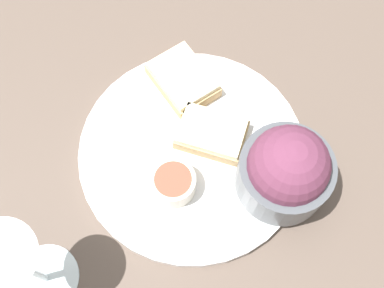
{
  "coord_description": "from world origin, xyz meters",
  "views": [
    {
      "loc": [
        0.14,
        -0.17,
        0.57
      ],
      "look_at": [
        0.0,
        0.0,
        0.03
      ],
      "focal_mm": 45.0,
      "sensor_mm": 36.0,
      "label": 1
    }
  ],
  "objects_px": {
    "salad_bowl": "(286,170)",
    "sauce_ramekin": "(173,183)",
    "cheese_toast_near": "(183,79)",
    "wine_glass": "(16,265)",
    "cheese_toast_far": "(212,134)"
  },
  "relations": [
    {
      "from": "sauce_ramekin",
      "to": "wine_glass",
      "type": "bearing_deg",
      "value": -103.78
    },
    {
      "from": "cheese_toast_near",
      "to": "wine_glass",
      "type": "height_order",
      "value": "wine_glass"
    },
    {
      "from": "sauce_ramekin",
      "to": "wine_glass",
      "type": "xyz_separation_m",
      "value": [
        -0.04,
        -0.17,
        0.07
      ]
    },
    {
      "from": "sauce_ramekin",
      "to": "cheese_toast_far",
      "type": "xyz_separation_m",
      "value": [
        -0.01,
        0.08,
        -0.0
      ]
    },
    {
      "from": "salad_bowl",
      "to": "sauce_ramekin",
      "type": "height_order",
      "value": "salad_bowl"
    },
    {
      "from": "salad_bowl",
      "to": "cheese_toast_near",
      "type": "xyz_separation_m",
      "value": [
        -0.18,
        0.03,
        -0.03
      ]
    },
    {
      "from": "cheese_toast_near",
      "to": "cheese_toast_far",
      "type": "bearing_deg",
      "value": -24.25
    },
    {
      "from": "cheese_toast_near",
      "to": "cheese_toast_far",
      "type": "height_order",
      "value": "same"
    },
    {
      "from": "salad_bowl",
      "to": "cheese_toast_near",
      "type": "height_order",
      "value": "salad_bowl"
    },
    {
      "from": "sauce_ramekin",
      "to": "cheese_toast_far",
      "type": "distance_m",
      "value": 0.08
    },
    {
      "from": "cheese_toast_near",
      "to": "wine_glass",
      "type": "distance_m",
      "value": 0.3
    },
    {
      "from": "cheese_toast_far",
      "to": "sauce_ramekin",
      "type": "bearing_deg",
      "value": -84.79
    },
    {
      "from": "sauce_ramekin",
      "to": "cheese_toast_far",
      "type": "height_order",
      "value": "sauce_ramekin"
    },
    {
      "from": "cheese_toast_near",
      "to": "cheese_toast_far",
      "type": "xyz_separation_m",
      "value": [
        0.08,
        -0.03,
        0.0
      ]
    },
    {
      "from": "cheese_toast_near",
      "to": "salad_bowl",
      "type": "bearing_deg",
      "value": -8.48
    }
  ]
}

